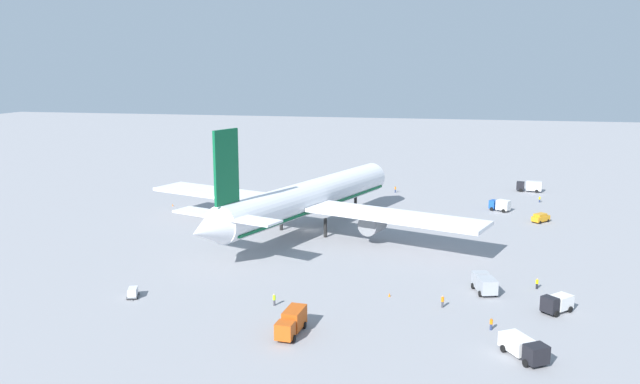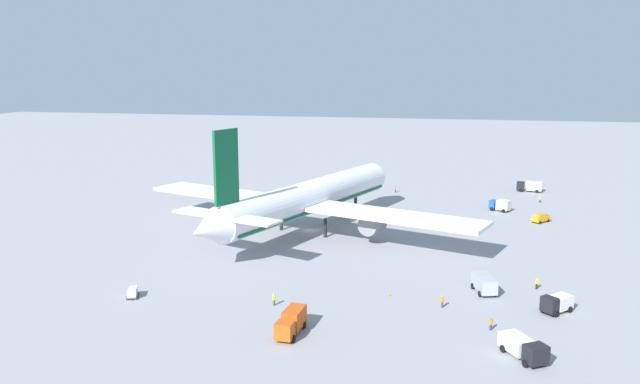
% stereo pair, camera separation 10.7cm
% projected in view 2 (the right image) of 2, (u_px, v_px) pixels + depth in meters
% --- Properties ---
extents(ground_plane, '(600.00, 600.00, 0.00)m').
position_uv_depth(ground_plane, '(310.00, 230.00, 131.50)').
color(ground_plane, gray).
extents(airliner, '(67.27, 74.38, 23.31)m').
position_uv_depth(airliner, '(307.00, 199.00, 129.10)').
color(airliner, white).
rests_on(airliner, ground).
extents(service_truck_0, '(4.08, 5.10, 2.73)m').
position_uv_depth(service_truck_0, '(500.00, 205.00, 148.88)').
color(service_truck_0, '#194CA5').
rests_on(service_truck_0, ground).
extents(service_truck_1, '(5.84, 3.85, 2.62)m').
position_uv_depth(service_truck_1, '(484.00, 283.00, 94.93)').
color(service_truck_1, '#999EA5').
rests_on(service_truck_1, ground).
extents(service_truck_2, '(4.90, 4.81, 2.57)m').
position_uv_depth(service_truck_2, '(557.00, 303.00, 87.24)').
color(service_truck_2, black).
rests_on(service_truck_2, ground).
extents(service_truck_3, '(6.92, 2.81, 2.92)m').
position_uv_depth(service_truck_3, '(291.00, 322.00, 80.30)').
color(service_truck_3, '#BF4C14').
rests_on(service_truck_3, ground).
extents(service_truck_4, '(6.70, 5.56, 2.53)m').
position_uv_depth(service_truck_4, '(523.00, 347.00, 73.52)').
color(service_truck_4, black).
rests_on(service_truck_4, ground).
extents(service_truck_5, '(3.14, 6.77, 3.00)m').
position_uv_depth(service_truck_5, '(530.00, 186.00, 172.07)').
color(service_truck_5, black).
rests_on(service_truck_5, ground).
extents(service_van, '(4.44, 4.26, 1.97)m').
position_uv_depth(service_van, '(541.00, 218.00, 138.29)').
color(service_van, orange).
rests_on(service_van, ground).
extents(baggage_cart_0, '(3.26, 2.26, 1.43)m').
position_uv_depth(baggage_cart_0, '(133.00, 292.00, 93.15)').
color(baggage_cart_0, '#595B60').
rests_on(baggage_cart_0, ground).
extents(ground_worker_0, '(0.51, 0.51, 1.75)m').
position_uv_depth(ground_worker_0, '(274.00, 300.00, 89.90)').
color(ground_worker_0, '#3F3F47').
rests_on(ground_worker_0, ground).
extents(ground_worker_1, '(0.51, 0.51, 1.65)m').
position_uv_depth(ground_worker_1, '(491.00, 324.00, 81.51)').
color(ground_worker_1, navy).
rests_on(ground_worker_1, ground).
extents(ground_worker_2, '(0.42, 0.42, 1.75)m').
position_uv_depth(ground_worker_2, '(395.00, 189.00, 171.13)').
color(ground_worker_2, navy).
rests_on(ground_worker_2, ground).
extents(ground_worker_3, '(0.56, 0.56, 1.69)m').
position_uv_depth(ground_worker_3, '(537.00, 284.00, 96.65)').
color(ground_worker_3, black).
rests_on(ground_worker_3, ground).
extents(ground_worker_4, '(0.43, 0.43, 1.61)m').
position_uv_depth(ground_worker_4, '(540.00, 199.00, 158.64)').
color(ground_worker_4, navy).
rests_on(ground_worker_4, ground).
extents(ground_worker_5, '(0.49, 0.49, 1.78)m').
position_uv_depth(ground_worker_5, '(442.00, 301.00, 89.14)').
color(ground_worker_5, '#3F3F47').
rests_on(ground_worker_5, ground).
extents(traffic_cone_0, '(0.36, 0.36, 0.55)m').
position_uv_depth(traffic_cone_0, '(389.00, 295.00, 93.52)').
color(traffic_cone_0, orange).
rests_on(traffic_cone_0, ground).
extents(traffic_cone_1, '(0.36, 0.36, 0.55)m').
position_uv_depth(traffic_cone_1, '(173.00, 205.00, 154.63)').
color(traffic_cone_1, orange).
rests_on(traffic_cone_1, ground).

